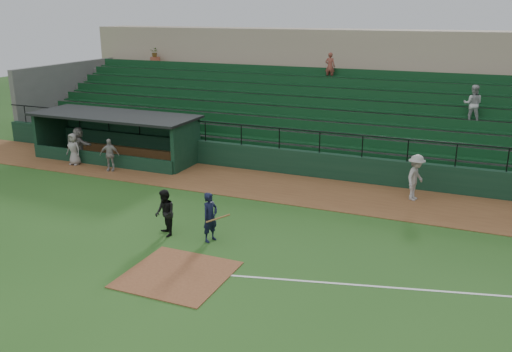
% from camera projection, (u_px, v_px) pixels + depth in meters
% --- Properties ---
extents(ground, '(90.00, 90.00, 0.00)m').
position_uv_depth(ground, '(194.00, 261.00, 17.10)').
color(ground, '#24501A').
rests_on(ground, ground).
extents(warning_track, '(40.00, 4.00, 0.03)m').
position_uv_depth(warning_track, '(282.00, 188.00, 24.14)').
color(warning_track, brown).
rests_on(warning_track, ground).
extents(home_plate_dirt, '(3.00, 3.00, 0.03)m').
position_uv_depth(home_plate_dirt, '(177.00, 274.00, 16.22)').
color(home_plate_dirt, brown).
rests_on(home_plate_dirt, ground).
extents(foul_line, '(17.49, 4.44, 0.01)m').
position_uv_depth(foul_line, '(466.00, 293.00, 15.16)').
color(foul_line, white).
rests_on(foul_line, ground).
extents(stadium_structure, '(38.00, 13.08, 6.40)m').
position_uv_depth(stadium_structure, '(335.00, 107.00, 30.91)').
color(stadium_structure, '#10311F').
rests_on(stadium_structure, ground).
extents(dugout, '(8.90, 3.20, 2.42)m').
position_uv_depth(dugout, '(121.00, 133.00, 28.77)').
color(dugout, '#10311F').
rests_on(dugout, ground).
extents(batter_at_plate, '(1.08, 0.73, 1.73)m').
position_uv_depth(batter_at_plate, '(210.00, 217.00, 18.38)').
color(batter_at_plate, black).
rests_on(batter_at_plate, ground).
extents(umpire, '(1.02, 1.01, 1.66)m').
position_uv_depth(umpire, '(165.00, 213.00, 18.83)').
color(umpire, black).
rests_on(umpire, ground).
extents(runner, '(0.99, 1.38, 1.92)m').
position_uv_depth(runner, '(416.00, 177.00, 22.29)').
color(runner, '#A49E9A').
rests_on(runner, warning_track).
extents(dugout_player_a, '(1.01, 0.73, 1.60)m').
position_uv_depth(dugout_player_a, '(109.00, 155.00, 26.42)').
color(dugout_player_a, '#A8A29E').
rests_on(dugout_player_a, warning_track).
extents(dugout_player_b, '(0.81, 0.54, 1.63)m').
position_uv_depth(dugout_player_b, '(74.00, 149.00, 27.44)').
color(dugout_player_b, gray).
rests_on(dugout_player_b, warning_track).
extents(dugout_player_c, '(1.74, 1.06, 1.79)m').
position_uv_depth(dugout_player_c, '(79.00, 144.00, 28.10)').
color(dugout_player_c, '#9B9591').
rests_on(dugout_player_c, warning_track).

